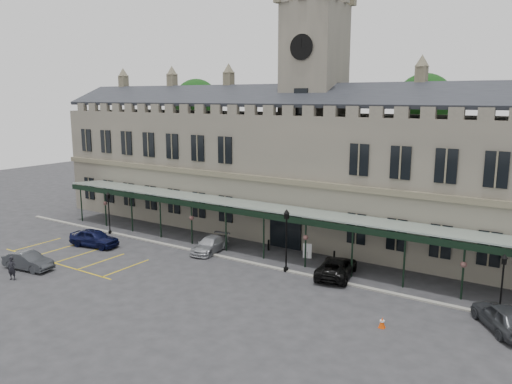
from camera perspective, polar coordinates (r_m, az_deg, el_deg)
The scene contains 21 objects.
ground at distance 37.60m, azimuth -5.11°, elevation -10.47°, with size 140.00×140.00×0.00m, color #2A2A2D.
station_building at distance 49.02m, azimuth 6.37°, elevation 2.36°, with size 60.00×10.36×17.30m.
clock_tower at distance 48.57m, azimuth 6.58°, elevation 10.14°, with size 5.60×5.60×24.80m.
canopy at distance 42.64m, azimuth 1.08°, elevation -4.44°, with size 50.00×4.10×4.30m.
kerb at distance 41.75m, azimuth -0.38°, elevation -8.14°, with size 60.00×0.40×0.12m, color gray.
parking_markings at distance 46.29m, azimuth -20.14°, elevation -6.98°, with size 16.00×6.00×0.01m, color gold, non-canonical shape.
tree_behind_left at distance 68.33m, azimuth -6.81°, elevation 10.07°, with size 6.00×6.00×16.00m.
tree_behind_mid at distance 54.18m, azimuth 18.67°, elevation 9.40°, with size 6.00×6.00×16.00m.
lamp_post_left at distance 52.20m, azimuth -16.48°, elevation -1.88°, with size 0.41×0.41×4.31m.
lamp_post_mid at distance 39.22m, azimuth 3.48°, elevation -4.91°, with size 0.48×0.48×5.08m.
lamp_post_right at distance 34.41m, azimuth 26.32°, elevation -9.13°, with size 0.41×0.41×4.30m.
traffic_cone at distance 31.79m, azimuth 14.21°, elevation -14.27°, with size 0.42×0.42×0.66m.
sign_board at distance 43.25m, azimuth 5.88°, elevation -6.73°, with size 0.74×0.26×1.29m.
bollard_left at distance 45.21m, azimuth 1.44°, elevation -6.09°, with size 0.17×0.17×0.97m, color black.
bollard_right at distance 42.73m, azimuth 8.93°, elevation -7.26°, with size 0.16×0.16×0.92m, color black.
car_left_a at distance 48.61m, azimuth -18.01°, elevation -5.01°, with size 1.92×4.77×1.62m, color black.
car_left_b at distance 44.26m, azimuth -24.59°, elevation -7.16°, with size 1.51×4.33×1.43m, color #313438.
car_taxi at distance 44.88m, azimuth -5.27°, elevation -6.01°, with size 1.88×4.62×1.34m, color #A0A2A8.
car_van at distance 39.29m, azimuth 9.18°, elevation -8.48°, with size 2.44×5.30×1.47m, color black.
car_right_a at distance 33.71m, azimuth 26.39°, elevation -12.68°, with size 1.95×4.86×1.66m, color #313438.
person_a at distance 42.28m, azimuth -26.13°, elevation -7.83°, with size 0.66×0.44×1.82m, color black.
Camera 1 is at (21.89, -27.36, 13.63)m, focal length 35.00 mm.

